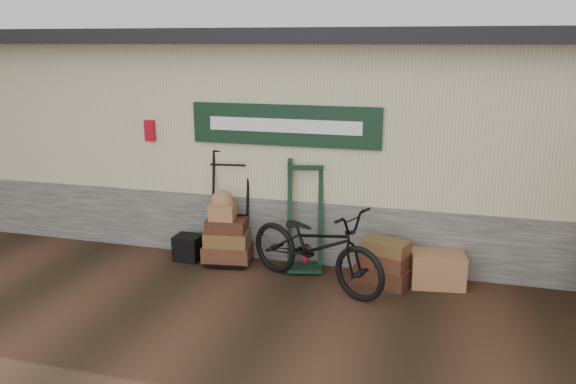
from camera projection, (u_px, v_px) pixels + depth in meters
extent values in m
plane|color=black|center=(287.00, 292.00, 7.01)|extent=(80.00, 80.00, 0.00)
cube|color=#4C4C47|center=(330.00, 200.00, 9.46)|extent=(14.00, 3.54, 0.90)
cube|color=#BCB78A|center=(332.00, 111.00, 9.07)|extent=(14.00, 3.50, 2.10)
cube|color=black|center=(332.00, 37.00, 8.63)|extent=(14.40, 4.10, 0.20)
cube|color=black|center=(285.00, 125.00, 7.49)|extent=(2.60, 0.06, 0.55)
cube|color=white|center=(284.00, 126.00, 7.45)|extent=(2.10, 0.01, 0.18)
cube|color=#AB0C19|center=(150.00, 130.00, 8.04)|extent=(0.14, 0.10, 0.30)
cube|color=#94613B|center=(437.00, 269.00, 7.17)|extent=(0.72, 0.53, 0.43)
cube|color=black|center=(188.00, 248.00, 8.02)|extent=(0.38, 0.33, 0.36)
imported|color=black|center=(316.00, 241.00, 7.08)|extent=(1.52, 2.17, 1.20)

